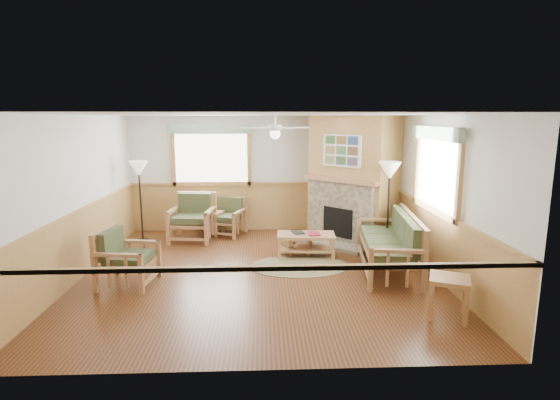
{
  "coord_description": "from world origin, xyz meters",
  "views": [
    {
      "loc": [
        0.07,
        -7.23,
        2.64
      ],
      "look_at": [
        0.4,
        0.7,
        1.15
      ],
      "focal_mm": 28.0,
      "sensor_mm": 36.0,
      "label": 1
    }
  ],
  "objects_px": {
    "armchair_back_left": "(192,218)",
    "footstool": "(301,244)",
    "floor_lamp_right": "(388,210)",
    "armchair_left": "(128,257)",
    "coffee_table": "(306,245)",
    "end_table_sofa": "(448,297)",
    "floor_lamp_left": "(141,201)",
    "armchair_back_right": "(226,217)",
    "end_table_chairs": "(211,223)",
    "sofa": "(388,242)"
  },
  "relations": [
    {
      "from": "sofa",
      "to": "armchair_back_left",
      "type": "distance_m",
      "value": 4.26
    },
    {
      "from": "floor_lamp_right",
      "to": "coffee_table",
      "type": "bearing_deg",
      "value": 177.02
    },
    {
      "from": "footstool",
      "to": "floor_lamp_right",
      "type": "bearing_deg",
      "value": -9.23
    },
    {
      "from": "armchair_back_left",
      "to": "armchair_back_right",
      "type": "relative_size",
      "value": 1.2
    },
    {
      "from": "sofa",
      "to": "coffee_table",
      "type": "bearing_deg",
      "value": -114.44
    },
    {
      "from": "sofa",
      "to": "floor_lamp_left",
      "type": "bearing_deg",
      "value": -105.63
    },
    {
      "from": "end_table_chairs",
      "to": "floor_lamp_left",
      "type": "relative_size",
      "value": 0.31
    },
    {
      "from": "end_table_sofa",
      "to": "floor_lamp_left",
      "type": "xyz_separation_m",
      "value": [
        -5.1,
        3.95,
        0.6
      ]
    },
    {
      "from": "armchair_back_left",
      "to": "armchair_left",
      "type": "relative_size",
      "value": 1.11
    },
    {
      "from": "end_table_chairs",
      "to": "floor_lamp_left",
      "type": "bearing_deg",
      "value": -163.05
    },
    {
      "from": "armchair_back_left",
      "to": "coffee_table",
      "type": "bearing_deg",
      "value": -20.63
    },
    {
      "from": "armchair_back_left",
      "to": "coffee_table",
      "type": "xyz_separation_m",
      "value": [
        2.37,
        -1.22,
        -0.28
      ]
    },
    {
      "from": "armchair_back_right",
      "to": "end_table_chairs",
      "type": "bearing_deg",
      "value": -160.12
    },
    {
      "from": "end_table_chairs",
      "to": "armchair_back_right",
      "type": "bearing_deg",
      "value": 0.0
    },
    {
      "from": "footstool",
      "to": "floor_lamp_left",
      "type": "xyz_separation_m",
      "value": [
        -3.38,
        1.02,
        0.69
      ]
    },
    {
      "from": "armchair_back_left",
      "to": "footstool",
      "type": "xyz_separation_m",
      "value": [
        2.3,
        -1.03,
        -0.32
      ]
    },
    {
      "from": "sofa",
      "to": "armchair_back_left",
      "type": "relative_size",
      "value": 2.14
    },
    {
      "from": "floor_lamp_left",
      "to": "floor_lamp_right",
      "type": "bearing_deg",
      "value": -14.41
    },
    {
      "from": "coffee_table",
      "to": "end_table_chairs",
      "type": "relative_size",
      "value": 2.03
    },
    {
      "from": "footstool",
      "to": "floor_lamp_left",
      "type": "relative_size",
      "value": 0.24
    },
    {
      "from": "coffee_table",
      "to": "footstool",
      "type": "bearing_deg",
      "value": 116.48
    },
    {
      "from": "armchair_back_right",
      "to": "floor_lamp_left",
      "type": "distance_m",
      "value": 1.89
    },
    {
      "from": "end_table_chairs",
      "to": "floor_lamp_left",
      "type": "xyz_separation_m",
      "value": [
        -1.45,
        -0.44,
        0.61
      ]
    },
    {
      "from": "floor_lamp_right",
      "to": "sofa",
      "type": "bearing_deg",
      "value": -105.38
    },
    {
      "from": "coffee_table",
      "to": "footstool",
      "type": "height_order",
      "value": "coffee_table"
    },
    {
      "from": "armchair_back_right",
      "to": "coffee_table",
      "type": "distance_m",
      "value": 2.36
    },
    {
      "from": "coffee_table",
      "to": "end_table_sofa",
      "type": "bearing_deg",
      "value": -54.63
    },
    {
      "from": "armchair_back_left",
      "to": "end_table_sofa",
      "type": "relative_size",
      "value": 1.78
    },
    {
      "from": "armchair_back_right",
      "to": "end_table_sofa",
      "type": "bearing_deg",
      "value": -33.11
    },
    {
      "from": "sofa",
      "to": "coffee_table",
      "type": "distance_m",
      "value": 1.62
    },
    {
      "from": "armchair_left",
      "to": "coffee_table",
      "type": "xyz_separation_m",
      "value": [
        3.0,
        1.35,
        -0.23
      ]
    },
    {
      "from": "end_table_sofa",
      "to": "floor_lamp_left",
      "type": "height_order",
      "value": "floor_lamp_left"
    },
    {
      "from": "sofa",
      "to": "end_table_chairs",
      "type": "xyz_separation_m",
      "value": [
        -3.36,
        2.49,
        -0.23
      ]
    },
    {
      "from": "sofa",
      "to": "end_table_sofa",
      "type": "height_order",
      "value": "sofa"
    },
    {
      "from": "floor_lamp_left",
      "to": "floor_lamp_right",
      "type": "relative_size",
      "value": 0.95
    },
    {
      "from": "armchair_back_right",
      "to": "armchair_left",
      "type": "relative_size",
      "value": 0.93
    },
    {
      "from": "end_table_chairs",
      "to": "floor_lamp_right",
      "type": "height_order",
      "value": "floor_lamp_right"
    },
    {
      "from": "sofa",
      "to": "floor_lamp_left",
      "type": "distance_m",
      "value": 5.24
    },
    {
      "from": "coffee_table",
      "to": "floor_lamp_right",
      "type": "bearing_deg",
      "value": 1.53
    },
    {
      "from": "armchair_back_right",
      "to": "end_table_chairs",
      "type": "height_order",
      "value": "armchair_back_right"
    },
    {
      "from": "sofa",
      "to": "floor_lamp_right",
      "type": "xyz_separation_m",
      "value": [
        0.21,
        0.76,
        0.43
      ]
    },
    {
      "from": "end_table_sofa",
      "to": "floor_lamp_right",
      "type": "xyz_separation_m",
      "value": [
        -0.08,
        2.66,
        0.64
      ]
    },
    {
      "from": "floor_lamp_left",
      "to": "armchair_back_left",
      "type": "bearing_deg",
      "value": 0.43
    },
    {
      "from": "armchair_back_right",
      "to": "footstool",
      "type": "distance_m",
      "value": 2.18
    },
    {
      "from": "armchair_back_right",
      "to": "end_table_sofa",
      "type": "height_order",
      "value": "armchair_back_right"
    },
    {
      "from": "armchair_back_right",
      "to": "floor_lamp_right",
      "type": "bearing_deg",
      "value": -8.28
    },
    {
      "from": "sofa",
      "to": "floor_lamp_right",
      "type": "height_order",
      "value": "floor_lamp_right"
    },
    {
      "from": "sofa",
      "to": "armchair_left",
      "type": "distance_m",
      "value": 4.38
    },
    {
      "from": "floor_lamp_right",
      "to": "armchair_left",
      "type": "bearing_deg",
      "value": -164.5
    },
    {
      "from": "armchair_back_right",
      "to": "end_table_sofa",
      "type": "distance_m",
      "value": 5.51
    }
  ]
}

